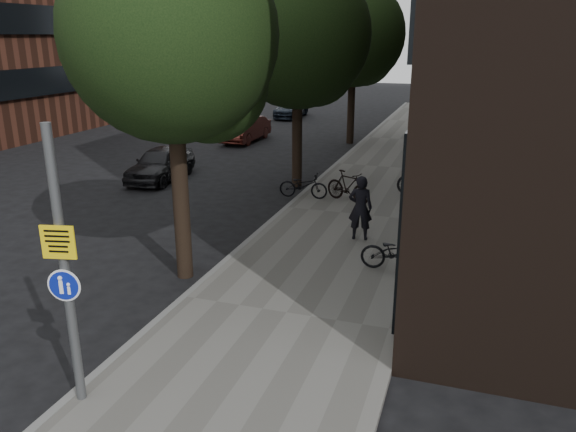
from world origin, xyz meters
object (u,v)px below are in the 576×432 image
at_px(pedestrian, 360,208).
at_px(parked_car_near, 160,163).
at_px(signpost, 65,270).
at_px(parked_bike_facade_near, 397,253).

xyz_separation_m(pedestrian, parked_car_near, (-8.56, 4.37, -0.35)).
bearing_deg(parked_car_near, signpost, -68.11).
xyz_separation_m(signpost, parked_bike_facade_near, (3.80, 6.28, -1.64)).
bearing_deg(parked_bike_facade_near, signpost, 146.76).
distance_m(signpost, parked_bike_facade_near, 7.52).
distance_m(pedestrian, parked_car_near, 9.62).
relative_size(signpost, parked_bike_facade_near, 2.45).
height_order(parked_bike_facade_near, parked_car_near, parked_car_near).
bearing_deg(signpost, pedestrian, 59.70).
distance_m(signpost, pedestrian, 8.56).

